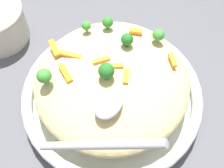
{
  "coord_description": "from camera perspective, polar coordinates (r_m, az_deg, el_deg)",
  "views": [
    {
      "loc": [
        0.24,
        0.15,
        0.54
      ],
      "look_at": [
        0.0,
        0.0,
        0.07
      ],
      "focal_mm": 47.2,
      "sensor_mm": 36.0,
      "label": 1
    }
  ],
  "objects": [
    {
      "name": "ground_plane",
      "position": [
        0.61,
        -0.0,
        -3.5
      ],
      "size": [
        2.4,
        2.4,
        0.0
      ],
      "primitive_type": "plane",
      "color": "#4C4C51"
    },
    {
      "name": "serving_bowl",
      "position": [
        0.58,
        -0.0,
        -2.32
      ],
      "size": [
        0.35,
        0.35,
        0.05
      ],
      "color": "silver",
      "rests_on": "ground_plane"
    },
    {
      "name": "pasta_mound",
      "position": [
        0.54,
        -0.0,
        0.49
      ],
      "size": [
        0.29,
        0.28,
        0.08
      ],
      "primitive_type": "ellipsoid",
      "color": "#D1BA7A",
      "rests_on": "serving_bowl"
    },
    {
      "name": "carrot_piece_0",
      "position": [
        0.55,
        -11.12,
        6.85
      ],
      "size": [
        0.03,
        0.04,
        0.01
      ],
      "primitive_type": "cube",
      "rotation": [
        0.0,
        0.0,
        4.1
      ],
      "color": "orange",
      "rests_on": "pasta_mound"
    },
    {
      "name": "carrot_piece_1",
      "position": [
        0.51,
        0.62,
        3.4
      ],
      "size": [
        0.02,
        0.03,
        0.01
      ],
      "primitive_type": "cube",
      "rotation": [
        0.0,
        0.0,
        2.13
      ],
      "color": "orange",
      "rests_on": "pasta_mound"
    },
    {
      "name": "carrot_piece_2",
      "position": [
        0.52,
        -2.09,
        4.64
      ],
      "size": [
        0.03,
        0.03,
        0.01
      ],
      "primitive_type": "cube",
      "rotation": [
        0.0,
        0.0,
        2.45
      ],
      "color": "orange",
      "rests_on": "pasta_mound"
    },
    {
      "name": "carrot_piece_3",
      "position": [
        0.51,
        -8.97,
        2.0
      ],
      "size": [
        0.03,
        0.04,
        0.01
      ],
      "primitive_type": "cube",
      "rotation": [
        0.0,
        0.0,
        4.19
      ],
      "color": "orange",
      "rests_on": "pasta_mound"
    },
    {
      "name": "carrot_piece_4",
      "position": [
        0.57,
        4.61,
        10.14
      ],
      "size": [
        0.02,
        0.03,
        0.01
      ],
      "primitive_type": "cube",
      "rotation": [
        0.0,
        0.0,
        1.94
      ],
      "color": "orange",
      "rests_on": "pasta_mound"
    },
    {
      "name": "carrot_piece_5",
      "position": [
        0.5,
        2.61,
        1.28
      ],
      "size": [
        0.03,
        0.02,
        0.01
      ],
      "primitive_type": "cube",
      "rotation": [
        0.0,
        0.0,
        0.42
      ],
      "color": "orange",
      "rests_on": "pasta_mound"
    },
    {
      "name": "carrot_piece_6",
      "position": [
        0.54,
        -8.09,
        5.63
      ],
      "size": [
        0.02,
        0.04,
        0.01
      ],
      "primitive_type": "cube",
      "rotation": [
        0.0,
        0.0,
        1.85
      ],
      "color": "orange",
      "rests_on": "pasta_mound"
    },
    {
      "name": "carrot_piece_7",
      "position": [
        0.54,
        11.66,
        4.58
      ],
      "size": [
        0.03,
        0.03,
        0.01
      ],
      "primitive_type": "cube",
      "rotation": [
        0.0,
        0.0,
        0.77
      ],
      "color": "orange",
      "rests_on": "pasta_mound"
    },
    {
      "name": "broccoli_floret_0",
      "position": [
        0.48,
        -1.37,
        2.66
      ],
      "size": [
        0.03,
        0.03,
        0.03
      ],
      "color": "#205B1C",
      "rests_on": "pasta_mound"
    },
    {
      "name": "broccoli_floret_1",
      "position": [
        0.53,
        2.95,
        8.59
      ],
      "size": [
        0.02,
        0.02,
        0.03
      ],
      "color": "#205B1C",
      "rests_on": "pasta_mound"
    },
    {
      "name": "broccoli_floret_2",
      "position": [
        0.56,
        -5.01,
        11.17
      ],
      "size": [
        0.02,
        0.02,
        0.02
      ],
      "color": "#377928",
      "rests_on": "pasta_mound"
    },
    {
      "name": "broccoli_floret_3",
      "position": [
        0.57,
        -0.85,
        11.85
      ],
      "size": [
        0.02,
        0.02,
        0.02
      ],
      "color": "#296820",
      "rests_on": "pasta_mound"
    },
    {
      "name": "broccoli_floret_4",
      "position": [
        0.5,
        -13.0,
        1.49
      ],
      "size": [
        0.03,
        0.03,
        0.03
      ],
      "color": "#377928",
      "rests_on": "pasta_mound"
    },
    {
      "name": "broccoli_floret_5",
      "position": [
        0.55,
        8.99,
        9.36
      ],
      "size": [
        0.02,
        0.02,
        0.03
      ],
      "color": "#377928",
      "rests_on": "pasta_mound"
    },
    {
      "name": "serving_spoon",
      "position": [
        0.43,
        -1.44,
        -6.82
      ],
      "size": [
        0.14,
        0.16,
        0.1
      ],
      "color": "#B7B7BC",
      "rests_on": "pasta_mound"
    }
  ]
}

